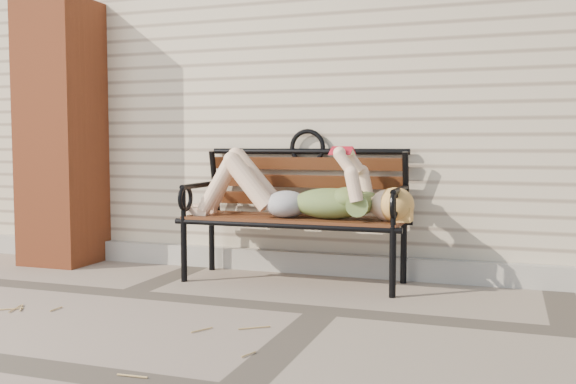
% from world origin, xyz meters
% --- Properties ---
extents(ground, '(80.00, 80.00, 0.00)m').
position_xyz_m(ground, '(0.00, 0.00, 0.00)').
color(ground, gray).
rests_on(ground, ground).
extents(house_wall, '(8.00, 4.00, 3.00)m').
position_xyz_m(house_wall, '(0.00, 3.00, 1.50)').
color(house_wall, beige).
rests_on(house_wall, ground).
extents(foundation_strip, '(8.00, 0.10, 0.15)m').
position_xyz_m(foundation_strip, '(0.00, 0.97, 0.07)').
color(foundation_strip, '#ACA89B').
rests_on(foundation_strip, ground).
extents(brick_pillar, '(0.50, 0.50, 2.00)m').
position_xyz_m(brick_pillar, '(-2.30, 0.75, 1.00)').
color(brick_pillar, '#A54925').
rests_on(brick_pillar, ground).
extents(garden_bench, '(1.58, 0.63, 1.02)m').
position_xyz_m(garden_bench, '(-0.40, 0.74, 0.57)').
color(garden_bench, black).
rests_on(garden_bench, ground).
extents(reading_woman, '(1.49, 0.34, 0.47)m').
position_xyz_m(reading_woman, '(-0.38, 0.61, 0.61)').
color(reading_woman, '#093541').
rests_on(reading_woman, ground).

